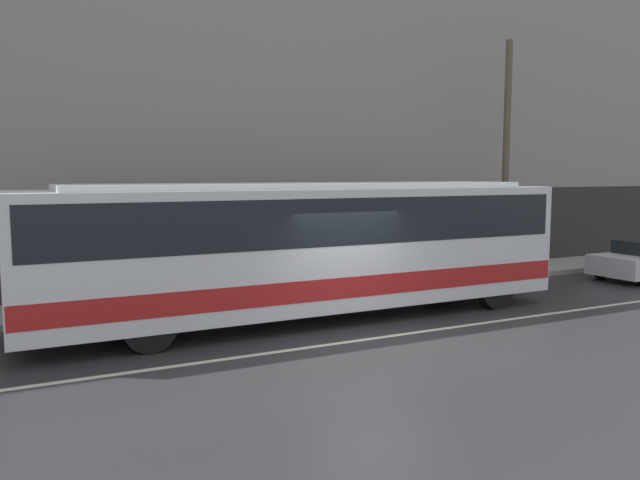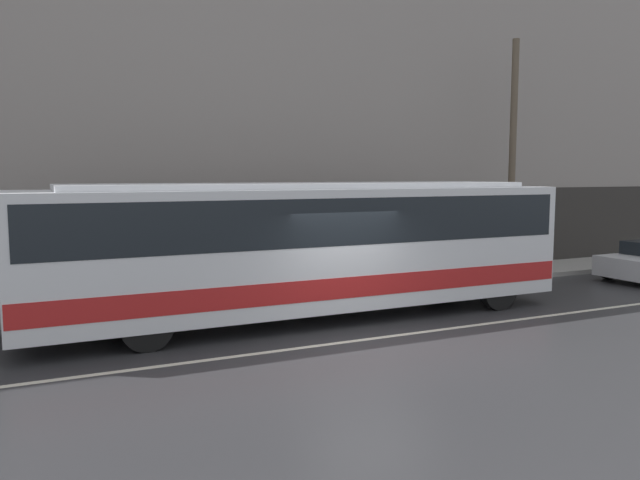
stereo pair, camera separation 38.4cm
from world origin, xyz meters
TOP-DOWN VIEW (x-y plane):
  - ground_plane at (0.00, 0.00)m, footprint 60.00×60.00m
  - sidewalk at (0.00, 5.13)m, footprint 60.00×2.26m
  - building_facade at (0.00, 6.41)m, footprint 60.00×0.35m
  - lane_stripe at (0.00, 0.00)m, footprint 54.00×0.14m
  - transit_bus at (-0.31, 2.18)m, footprint 12.39×2.59m
  - utility_pole_near at (7.80, 4.57)m, footprint 0.21×0.21m

SIDE VIEW (x-z plane):
  - ground_plane at x=0.00m, z-range 0.00..0.00m
  - lane_stripe at x=0.00m, z-range 0.00..0.01m
  - sidewalk at x=0.00m, z-range 0.00..0.14m
  - transit_bus at x=-0.31m, z-range 0.20..3.29m
  - utility_pole_near at x=7.80m, z-range 0.14..7.42m
  - building_facade at x=0.00m, z-range -0.21..12.35m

